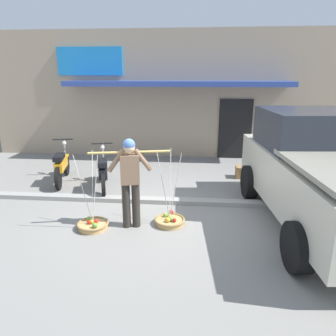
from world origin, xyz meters
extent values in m
plane|color=gray|center=(0.00, 0.00, 0.00)|extent=(90.00, 90.00, 0.00)
cube|color=gray|center=(0.00, 0.70, 0.05)|extent=(20.00, 0.24, 0.10)
cylinder|color=#2D2823|center=(-0.30, -0.48, 0.43)|extent=(0.15, 0.15, 0.86)
cylinder|color=#2D2823|center=(-0.48, -0.51, 0.43)|extent=(0.15, 0.15, 0.86)
cube|color=#84664C|center=(-0.39, -0.49, 1.13)|extent=(0.37, 0.27, 0.54)
sphere|color=#E0B78E|center=(-0.39, -0.49, 1.53)|extent=(0.21, 0.21, 0.21)
sphere|color=#4C70B2|center=(-0.39, -0.49, 1.58)|extent=(0.22, 0.22, 0.22)
cylinder|color=#84664C|center=(-0.15, -0.44, 1.30)|extent=(0.35, 0.16, 0.43)
cylinder|color=#84664C|center=(-0.62, -0.54, 1.30)|extent=(0.35, 0.16, 0.43)
cylinder|color=tan|center=(-0.39, -0.49, 1.45)|extent=(1.43, 0.34, 0.04)
cylinder|color=tan|center=(0.32, -0.34, 0.04)|extent=(0.55, 0.55, 0.09)
torus|color=olive|center=(0.32, -0.34, 0.10)|extent=(0.59, 0.59, 0.05)
sphere|color=#6FAD42|center=(0.22, -0.22, 0.13)|extent=(0.09, 0.09, 0.09)
sphere|color=gold|center=(0.29, -0.45, 0.14)|extent=(0.09, 0.09, 0.09)
sphere|color=#AB1F1B|center=(0.42, -0.43, 0.13)|extent=(0.08, 0.08, 0.08)
sphere|color=#67A03D|center=(0.34, -0.40, 0.14)|extent=(0.09, 0.09, 0.09)
sphere|color=red|center=(0.34, -0.20, 0.19)|extent=(0.09, 0.09, 0.09)
sphere|color=gold|center=(0.31, -0.34, 0.13)|extent=(0.09, 0.09, 0.09)
cylinder|color=silver|center=(0.32, -0.22, 0.77)|extent=(0.01, 0.26, 1.36)
cylinder|color=silver|center=(0.21, -0.41, 0.77)|extent=(0.23, 0.14, 1.36)
cylinder|color=silver|center=(0.43, -0.41, 0.77)|extent=(0.23, 0.14, 1.36)
cylinder|color=tan|center=(-1.10, -0.64, 0.04)|extent=(0.55, 0.55, 0.09)
torus|color=olive|center=(-1.10, -0.64, 0.10)|extent=(0.59, 0.59, 0.05)
sphere|color=red|center=(-1.16, -0.66, 0.13)|extent=(0.08, 0.08, 0.08)
sphere|color=red|center=(-1.04, -0.61, 0.13)|extent=(0.08, 0.08, 0.08)
sphere|color=#639A3A|center=(-1.01, -0.79, 0.14)|extent=(0.10, 0.10, 0.10)
sphere|color=#67A03D|center=(-1.21, -0.52, 0.13)|extent=(0.09, 0.09, 0.09)
sphere|color=gold|center=(-1.12, -0.63, 0.14)|extent=(0.09, 0.09, 0.09)
cylinder|color=silver|center=(-1.10, -0.52, 0.77)|extent=(0.01, 0.26, 1.36)
cylinder|color=silver|center=(-1.21, -0.71, 0.77)|extent=(0.23, 0.14, 1.36)
cylinder|color=silver|center=(-0.99, -0.71, 0.77)|extent=(0.23, 0.14, 1.36)
cylinder|color=black|center=(-2.90, 2.53, 0.29)|extent=(0.21, 0.58, 0.58)
cylinder|color=black|center=(-2.61, 1.33, 0.29)|extent=(0.21, 0.58, 0.58)
cube|color=orange|center=(-2.90, 2.53, 0.55)|extent=(0.20, 0.30, 0.06)
cube|color=orange|center=(-2.73, 1.83, 0.51)|extent=(0.40, 0.92, 0.24)
cube|color=black|center=(-2.69, 1.66, 0.75)|extent=(0.34, 0.60, 0.12)
cylinder|color=slate|center=(-2.87, 2.44, 0.68)|extent=(0.13, 0.30, 0.76)
cylinder|color=black|center=(-2.85, 2.36, 1.07)|extent=(0.53, 0.16, 0.04)
sphere|color=silver|center=(-2.89, 2.51, 0.93)|extent=(0.11, 0.11, 0.11)
cylinder|color=black|center=(-1.67, 2.11, 0.29)|extent=(0.23, 0.58, 0.58)
cylinder|color=black|center=(-1.34, 0.92, 0.29)|extent=(0.23, 0.58, 0.58)
cube|color=black|center=(-1.67, 2.11, 0.55)|extent=(0.21, 0.31, 0.06)
cube|color=black|center=(-1.48, 1.42, 0.51)|extent=(0.44, 0.92, 0.24)
cube|color=black|center=(-1.43, 1.24, 0.75)|extent=(0.36, 0.60, 0.12)
cylinder|color=slate|center=(-1.65, 2.01, 0.68)|extent=(0.14, 0.30, 0.76)
cylinder|color=black|center=(-1.62, 1.94, 1.07)|extent=(0.53, 0.18, 0.04)
sphere|color=silver|center=(-1.67, 2.09, 0.93)|extent=(0.11, 0.11, 0.11)
cube|color=beige|center=(3.12, -0.14, 0.86)|extent=(2.27, 4.84, 0.96)
cube|color=#282D38|center=(3.05, 0.68, 1.72)|extent=(1.89, 2.02, 0.76)
cylinder|color=black|center=(2.06, 1.24, 0.38)|extent=(0.32, 0.78, 0.76)
cylinder|color=black|center=(3.95, 1.39, 0.38)|extent=(0.32, 0.78, 0.76)
cylinder|color=black|center=(2.29, -1.67, 0.38)|extent=(0.32, 0.78, 0.76)
cube|color=silver|center=(2.93, 2.23, 0.50)|extent=(0.44, 0.05, 0.12)
cube|color=tan|center=(0.15, 7.41, 2.10)|extent=(13.00, 5.00, 4.20)
cube|color=#334CA3|center=(0.15, 4.41, 2.50)|extent=(7.15, 1.00, 0.16)
cube|color=#1E84D1|center=(-2.78, 4.86, 3.20)|extent=(2.20, 0.08, 0.90)
cube|color=black|center=(2.10, 4.89, 1.00)|extent=(1.10, 0.06, 2.00)
cube|color=olive|center=(2.15, 2.71, 0.16)|extent=(0.44, 0.36, 0.32)
camera|label=1|loc=(0.78, -5.87, 2.77)|focal=33.76mm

